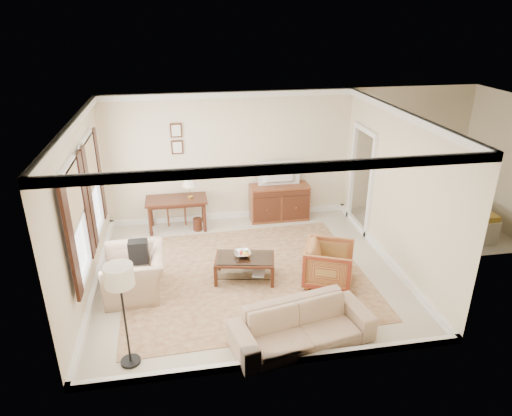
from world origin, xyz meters
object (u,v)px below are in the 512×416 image
object	(u,v)px
writing_desk	(177,203)
sideboard	(279,202)
coffee_table	(245,262)
striped_armchair	(329,263)
tv	(280,167)
sofa	(302,320)
club_armchair	(134,266)

from	to	relation	value
writing_desk	sideboard	world-z (taller)	sideboard
coffee_table	striped_armchair	distance (m)	1.48
coffee_table	striped_armchair	bearing A→B (deg)	-15.51
tv	striped_armchair	xyz separation A→B (m)	(0.26, -2.81, -0.86)
tv	coffee_table	distance (m)	2.84
coffee_table	tv	bearing A→B (deg)	64.17
striped_armchair	sofa	world-z (taller)	striped_armchair
sideboard	striped_armchair	distance (m)	2.84
writing_desk	sofa	world-z (taller)	sofa
writing_desk	club_armchair	distance (m)	2.49
striped_armchair	writing_desk	bearing A→B (deg)	67.11
sideboard	writing_desk	bearing A→B (deg)	-176.49
club_armchair	sofa	distance (m)	3.02
tv	club_armchair	xyz separation A→B (m)	(-3.07, -2.50, -0.77)
writing_desk	striped_armchair	distance (m)	3.73
writing_desk	sofa	size ratio (longest dim) A/B	0.64
writing_desk	coffee_table	bearing A→B (deg)	-63.36
tv	sofa	size ratio (longest dim) A/B	0.45
sideboard	tv	bearing A→B (deg)	-90.00
writing_desk	tv	size ratio (longest dim) A/B	1.44
club_armchair	sideboard	bearing A→B (deg)	127.08
writing_desk	striped_armchair	xyz separation A→B (m)	(2.58, -2.69, -0.19)
club_armchair	sofa	size ratio (longest dim) A/B	0.56
tv	coffee_table	size ratio (longest dim) A/B	0.79
writing_desk	sofa	xyz separation A→B (m)	(1.70, -4.14, -0.21)
writing_desk	tv	xyz separation A→B (m)	(2.32, 0.12, 0.67)
striped_armchair	club_armchair	size ratio (longest dim) A/B	0.73
sofa	club_armchair	bearing A→B (deg)	132.76
coffee_table	sofa	distance (m)	1.93
writing_desk	striped_armchair	size ratio (longest dim) A/B	1.57
coffee_table	striped_armchair	size ratio (longest dim) A/B	1.37
writing_desk	striped_armchair	bearing A→B (deg)	-46.20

